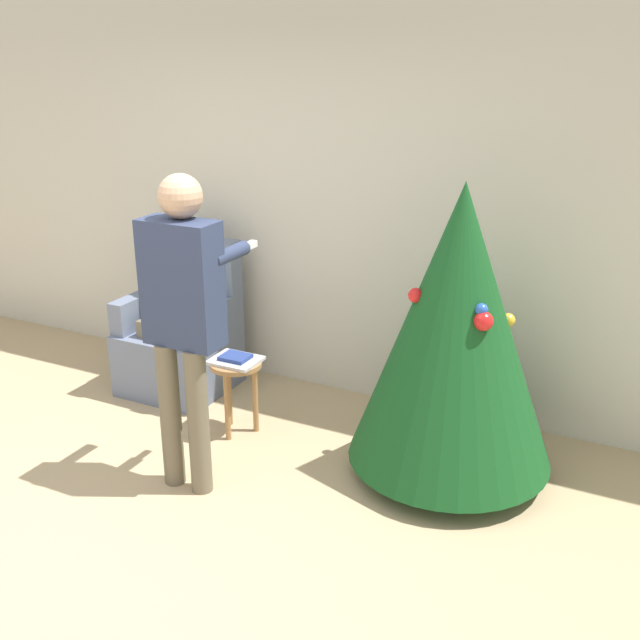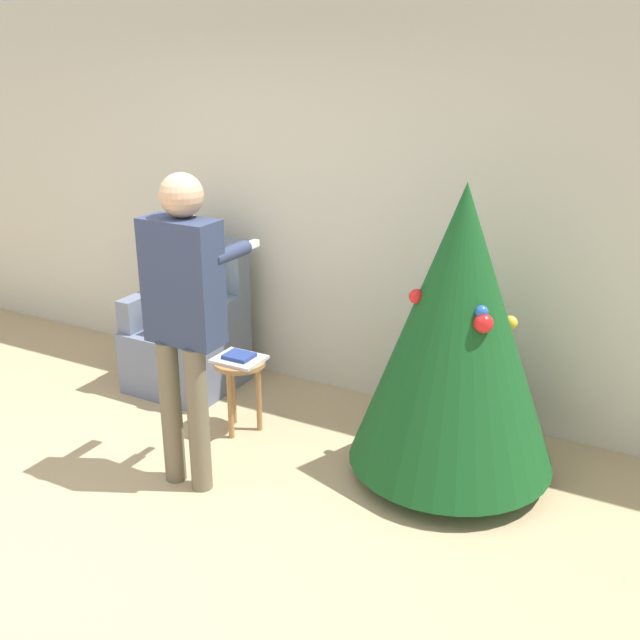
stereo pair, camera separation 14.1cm
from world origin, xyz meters
name	(u,v)px [view 2 (the right image)]	position (x,y,z in m)	size (l,w,h in m)	color
ground_plane	(96,538)	(0.00, 0.00, 0.00)	(14.00, 14.00, 0.00)	tan
wall_back	(309,202)	(0.00, 2.23, 1.35)	(8.00, 0.06, 2.70)	beige
christmas_tree	(458,329)	(1.37, 1.46, 0.91)	(1.17, 1.17, 1.72)	brown
armchair	(190,336)	(-0.73, 1.74, 0.37)	(0.70, 0.68, 1.08)	slate
person_seated	(184,295)	(-0.73, 1.71, 0.71)	(0.36, 0.46, 1.28)	#6B604C
person_standing	(184,305)	(0.09, 0.70, 1.07)	(0.44, 0.57, 1.77)	#6B604C
side_stool	(240,375)	(0.01, 1.32, 0.39)	(0.33, 0.33, 0.49)	#A37547
laptop	(239,359)	(0.01, 1.32, 0.50)	(0.30, 0.25, 0.02)	silver
book	(239,356)	(0.01, 1.32, 0.53)	(0.18, 0.15, 0.02)	navy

